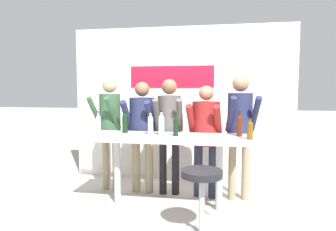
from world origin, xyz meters
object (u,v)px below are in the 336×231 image
object	(u,v)px
wine_bottle_1	(98,123)
wine_bottle_6	(176,126)
person_center_right	(240,123)
wine_bottle_5	(239,125)
wine_bottle_4	(125,122)
tasting_table	(167,146)
person_center	(206,130)
person_left	(142,125)
wine_bottle_2	(150,124)
person_center_left	(169,123)
person_far_left	(110,120)
wine_bottle_0	(161,124)
bar_stool	(202,192)
wine_bottle_3	(250,129)

from	to	relation	value
wine_bottle_1	wine_bottle_6	bearing A→B (deg)	-7.21
person_center_right	wine_bottle_5	size ratio (longest dim) A/B	5.55
wine_bottle_1	wine_bottle_5	size ratio (longest dim) A/B	0.92
wine_bottle_4	person_center_right	bearing A→B (deg)	12.20
tasting_table	person_center	distance (m)	0.71
person_left	tasting_table	bearing A→B (deg)	-44.41
person_center_right	wine_bottle_2	world-z (taller)	person_center_right
person_center_left	person_center_right	xyz separation A→B (m)	(1.01, -0.05, 0.03)
person_far_left	wine_bottle_4	xyz separation A→B (m)	(0.38, -0.41, 0.02)
person_center_left	wine_bottle_5	distance (m)	1.08
person_far_left	wine_bottle_6	world-z (taller)	person_far_left
wine_bottle_1	wine_bottle_6	size ratio (longest dim) A/B	1.00
wine_bottle_0	person_left	bearing A→B (deg)	126.85
wine_bottle_2	wine_bottle_6	xyz separation A→B (m)	(0.35, -0.05, -0.01)
wine_bottle_1	wine_bottle_6	world-z (taller)	same
wine_bottle_2	wine_bottle_4	distance (m)	0.41
person_center_right	wine_bottle_0	size ratio (longest dim) A/B	5.56
bar_stool	person_center	size ratio (longest dim) A/B	0.45
wine_bottle_0	person_center	bearing A→B (deg)	41.75
person_left	wine_bottle_2	world-z (taller)	person_left
wine_bottle_2	tasting_table	bearing A→B (deg)	-4.28
bar_stool	person_far_left	xyz separation A→B (m)	(-1.50, 1.25, 0.61)
wine_bottle_5	wine_bottle_6	world-z (taller)	wine_bottle_5
wine_bottle_4	wine_bottle_0	bearing A→B (deg)	-13.77
wine_bottle_2	wine_bottle_4	xyz separation A→B (m)	(-0.39, 0.12, 0.00)
tasting_table	person_far_left	world-z (taller)	person_far_left
bar_stool	person_left	world-z (taller)	person_left
wine_bottle_0	wine_bottle_1	size ratio (longest dim) A/B	1.09
wine_bottle_1	wine_bottle_3	world-z (taller)	wine_bottle_1
person_left	person_center	xyz separation A→B (m)	(0.96, -0.05, -0.04)
person_center_right	wine_bottle_3	bearing A→B (deg)	-93.01
wine_bottle_1	person_center_right	bearing A→B (deg)	10.90
person_center_left	person_center	distance (m)	0.55
person_center_left	wine_bottle_3	size ratio (longest dim) A/B	6.61
bar_stool	wine_bottle_1	bearing A→B (deg)	151.61
person_center_right	wine_bottle_1	xyz separation A→B (m)	(-1.94, -0.37, 0.00)
wine_bottle_4	wine_bottle_3	bearing A→B (deg)	-9.84
wine_bottle_0	wine_bottle_6	size ratio (longest dim) A/B	1.09
person_left	person_center_right	world-z (taller)	person_center_right
bar_stool	tasting_table	bearing A→B (deg)	125.80
person_left	wine_bottle_2	bearing A→B (deg)	-59.61
person_center	wine_bottle_5	distance (m)	0.61
person_center	person_center_right	distance (m)	0.49
person_far_left	wine_bottle_6	size ratio (longest dim) A/B	5.97
person_left	wine_bottle_3	distance (m)	1.67
tasting_table	wine_bottle_1	size ratio (longest dim) A/B	7.53
tasting_table	person_left	distance (m)	0.76
wine_bottle_0	wine_bottle_5	world-z (taller)	same
wine_bottle_3	person_center	bearing A→B (deg)	130.71
bar_stool	wine_bottle_4	size ratio (longest dim) A/B	2.31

